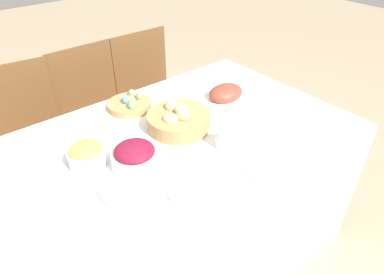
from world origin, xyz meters
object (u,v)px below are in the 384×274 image
chair_far_left (30,139)px  dinner_plate (204,189)px  beet_salad_bowl (135,156)px  butter_dish (120,193)px  chair_far_center (98,114)px  pineapple_bowl (87,155)px  fork (169,210)px  chair_far_right (152,95)px  egg_basket (130,104)px  bread_basket (178,120)px  spoon (241,168)px  drinking_cup (224,139)px  ham_platter (226,94)px  knife (235,171)px

chair_far_left → dinner_plate: chair_far_left is taller
beet_salad_bowl → butter_dish: (-0.13, -0.11, -0.03)m
chair_far_center → beet_salad_bowl: bearing=-106.1°
pineapple_bowl → fork: pineapple_bowl is taller
chair_far_right → dinner_plate: (-0.54, -1.19, 0.29)m
egg_basket → fork: size_ratio=1.15×
bread_basket → beet_salad_bowl: size_ratio=1.55×
spoon → butter_dish: butter_dish is taller
pineapple_bowl → drinking_cup: pineapple_bowl is taller
bread_basket → fork: size_ratio=1.53×
chair_far_left → pineapple_bowl: 0.85m
egg_basket → butter_dish: egg_basket is taller
dinner_plate → fork: 0.16m
chair_far_right → bread_basket: 0.93m
butter_dish → drinking_cup: bearing=-1.8°
chair_far_left → pineapple_bowl: size_ratio=6.10×
ham_platter → pineapple_bowl: pineapple_bowl is taller
beet_salad_bowl → spoon: size_ratio=0.99×
chair_far_left → ham_platter: (0.86, -0.74, 0.31)m
ham_platter → beet_salad_bowl: beet_salad_bowl is taller
pineapple_bowl → beet_salad_bowl: size_ratio=0.80×
egg_basket → spoon: size_ratio=1.15×
beet_salad_bowl → dinner_plate: beet_salad_bowl is taller
chair_far_center → beet_salad_bowl: 1.00m
chair_far_left → butter_dish: 1.07m
bread_basket → knife: bearing=-92.8°
egg_basket → beet_salad_bowl: (-0.22, -0.41, 0.03)m
egg_basket → pineapple_bowl: pineapple_bowl is taller
beet_salad_bowl → butter_dish: bearing=-140.7°
chair_far_center → drinking_cup: 1.09m
beet_salad_bowl → butter_dish: 0.18m
chair_far_left → beet_salad_bowl: chair_far_left is taller
chair_far_center → bread_basket: chair_far_center is taller
chair_far_center → bread_basket: (0.06, -0.80, 0.33)m
dinner_plate → drinking_cup: drinking_cup is taller
bread_basket → butter_dish: size_ratio=2.32×
beet_salad_bowl → bread_basket: bearing=21.1°
dinner_plate → knife: size_ratio=1.43×
fork → drinking_cup: 0.43m
chair_far_left → drinking_cup: chair_far_left is taller
ham_platter → fork: ham_platter is taller
chair_far_center → spoon: bearing=-87.8°
drinking_cup → butter_dish: drinking_cup is taller
chair_far_center → fork: 1.25m
ham_platter → fork: bearing=-147.2°
butter_dish → fork: bearing=-60.6°
chair_far_center → spoon: (0.07, -1.19, 0.29)m
knife → dinner_plate: bearing=176.3°
egg_basket → drinking_cup: (0.14, -0.53, 0.02)m
pineapple_bowl → dinner_plate: bearing=-57.3°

